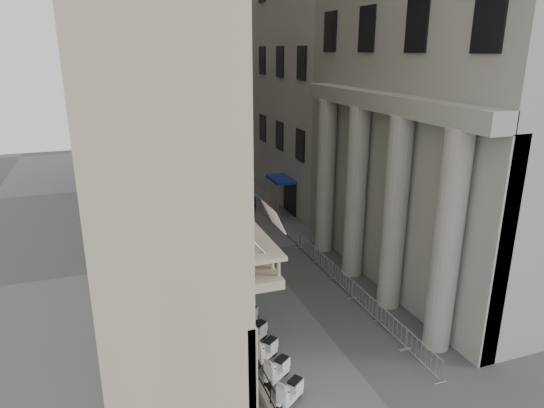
# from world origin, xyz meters

# --- Properties ---
(far_building) EXTENTS (22.00, 10.00, 30.00)m
(far_building) POSITION_xyz_m (0.00, 48.00, 15.00)
(far_building) COLOR #B1AEA8
(far_building) RESTS_ON ground
(iron_fence) EXTENTS (0.30, 28.00, 1.40)m
(iron_fence) POSITION_xyz_m (-4.30, 18.00, 0.00)
(iron_fence) COLOR black
(iron_fence) RESTS_ON ground
(blue_awning) EXTENTS (1.60, 3.00, 3.00)m
(blue_awning) POSITION_xyz_m (4.15, 26.00, 0.00)
(blue_awning) COLOR navy
(blue_awning) RESTS_ON ground
(flag) EXTENTS (1.00, 1.40, 8.20)m
(flag) POSITION_xyz_m (-4.00, 5.00, 0.00)
(flag) COLOR #9E0C11
(flag) RESTS_ON ground
(scooter_0) EXTENTS (1.47, 1.26, 1.50)m
(scooter_0) POSITION_xyz_m (-3.48, 4.55, 0.00)
(scooter_0) COLOR silver
(scooter_0) RESTS_ON ground
(scooter_1) EXTENTS (1.47, 1.26, 1.50)m
(scooter_1) POSITION_xyz_m (-3.48, 5.97, 0.00)
(scooter_1) COLOR silver
(scooter_1) RESTS_ON ground
(scooter_2) EXTENTS (1.47, 1.26, 1.50)m
(scooter_2) POSITION_xyz_m (-3.48, 7.39, 0.00)
(scooter_2) COLOR silver
(scooter_2) RESTS_ON ground
(scooter_3) EXTENTS (1.47, 1.26, 1.50)m
(scooter_3) POSITION_xyz_m (-3.48, 8.82, 0.00)
(scooter_3) COLOR silver
(scooter_3) RESTS_ON ground
(scooter_4) EXTENTS (1.47, 1.26, 1.50)m
(scooter_4) POSITION_xyz_m (-3.48, 10.24, 0.00)
(scooter_4) COLOR silver
(scooter_4) RESTS_ON ground
(scooter_5) EXTENTS (1.47, 1.26, 1.50)m
(scooter_5) POSITION_xyz_m (-3.48, 11.67, 0.00)
(scooter_5) COLOR silver
(scooter_5) RESTS_ON ground
(scooter_6) EXTENTS (1.47, 1.26, 1.50)m
(scooter_6) POSITION_xyz_m (-3.48, 13.09, 0.00)
(scooter_6) COLOR silver
(scooter_6) RESTS_ON ground
(scooter_7) EXTENTS (1.47, 1.26, 1.50)m
(scooter_7) POSITION_xyz_m (-3.48, 14.51, 0.00)
(scooter_7) COLOR silver
(scooter_7) RESTS_ON ground
(scooter_8) EXTENTS (1.47, 1.26, 1.50)m
(scooter_8) POSITION_xyz_m (-3.48, 15.94, 0.00)
(scooter_8) COLOR silver
(scooter_8) RESTS_ON ground
(scooter_9) EXTENTS (1.47, 1.26, 1.50)m
(scooter_9) POSITION_xyz_m (-3.48, 17.36, 0.00)
(scooter_9) COLOR silver
(scooter_9) RESTS_ON ground
(scooter_10) EXTENTS (1.47, 1.26, 1.50)m
(scooter_10) POSITION_xyz_m (-3.48, 18.78, 0.00)
(scooter_10) COLOR silver
(scooter_10) RESTS_ON ground
(scooter_11) EXTENTS (1.47, 1.26, 1.50)m
(scooter_11) POSITION_xyz_m (-3.48, 20.21, 0.00)
(scooter_11) COLOR silver
(scooter_11) RESTS_ON ground
(scooter_12) EXTENTS (1.47, 1.26, 1.50)m
(scooter_12) POSITION_xyz_m (-3.48, 21.63, 0.00)
(scooter_12) COLOR silver
(scooter_12) RESTS_ON ground
(scooter_13) EXTENTS (1.47, 1.26, 1.50)m
(scooter_13) POSITION_xyz_m (-3.48, 23.06, 0.00)
(scooter_13) COLOR silver
(scooter_13) RESTS_ON ground
(scooter_14) EXTENTS (1.47, 1.26, 1.50)m
(scooter_14) POSITION_xyz_m (-3.48, 24.48, 0.00)
(scooter_14) COLOR silver
(scooter_14) RESTS_ON ground
(barrier_0) EXTENTS (0.60, 2.40, 1.10)m
(barrier_0) POSITION_xyz_m (2.77, 4.93, 0.00)
(barrier_0) COLOR #B4B7BC
(barrier_0) RESTS_ON ground
(barrier_1) EXTENTS (0.60, 2.40, 1.10)m
(barrier_1) POSITION_xyz_m (2.77, 7.43, 0.00)
(barrier_1) COLOR #B4B7BC
(barrier_1) RESTS_ON ground
(barrier_2) EXTENTS (0.60, 2.40, 1.10)m
(barrier_2) POSITION_xyz_m (2.77, 9.93, 0.00)
(barrier_2) COLOR #B4B7BC
(barrier_2) RESTS_ON ground
(barrier_3) EXTENTS (0.60, 2.40, 1.10)m
(barrier_3) POSITION_xyz_m (2.77, 12.43, 0.00)
(barrier_3) COLOR #B4B7BC
(barrier_3) RESTS_ON ground
(barrier_4) EXTENTS (0.60, 2.40, 1.10)m
(barrier_4) POSITION_xyz_m (2.77, 14.93, 0.00)
(barrier_4) COLOR #B4B7BC
(barrier_4) RESTS_ON ground
(barrier_5) EXTENTS (0.60, 2.40, 1.10)m
(barrier_5) POSITION_xyz_m (2.77, 17.43, 0.00)
(barrier_5) COLOR #B4B7BC
(barrier_5) RESTS_ON ground
(barrier_6) EXTENTS (0.60, 2.40, 1.10)m
(barrier_6) POSITION_xyz_m (2.77, 19.93, 0.00)
(barrier_6) COLOR #B4B7BC
(barrier_6) RESTS_ON ground
(barrier_7) EXTENTS (0.60, 2.40, 1.10)m
(barrier_7) POSITION_xyz_m (2.77, 22.43, 0.00)
(barrier_7) COLOR #B4B7BC
(barrier_7) RESTS_ON ground
(barrier_8) EXTENTS (0.60, 2.40, 1.10)m
(barrier_8) POSITION_xyz_m (2.77, 24.93, 0.00)
(barrier_8) COLOR #B4B7BC
(barrier_8) RESTS_ON ground
(barrier_9) EXTENTS (0.60, 2.40, 1.10)m
(barrier_9) POSITION_xyz_m (2.77, 27.43, 0.00)
(barrier_9) COLOR #B4B7BC
(barrier_9) RESTS_ON ground
(security_tent) EXTENTS (3.71, 3.71, 3.02)m
(security_tent) POSITION_xyz_m (-1.72, 20.00, 2.52)
(security_tent) COLOR silver
(security_tent) RESTS_ON ground
(street_lamp) EXTENTS (2.93, 0.73, 9.09)m
(street_lamp) POSITION_xyz_m (-3.34, 26.55, 5.47)
(street_lamp) COLOR gray
(street_lamp) RESTS_ON ground
(info_kiosk) EXTENTS (0.39, 0.83, 1.70)m
(info_kiosk) POSITION_xyz_m (-3.18, 13.42, 0.86)
(info_kiosk) COLOR black
(info_kiosk) RESTS_ON ground
(pedestrian_a) EXTENTS (0.73, 0.58, 1.77)m
(pedestrian_a) POSITION_xyz_m (1.95, 26.67, 0.88)
(pedestrian_a) COLOR black
(pedestrian_a) RESTS_ON ground
(pedestrian_b) EXTENTS (0.96, 0.91, 1.57)m
(pedestrian_b) POSITION_xyz_m (0.97, 28.56, 0.78)
(pedestrian_b) COLOR black
(pedestrian_b) RESTS_ON ground
(pedestrian_c) EXTENTS (1.02, 0.92, 1.74)m
(pedestrian_c) POSITION_xyz_m (-0.93, 27.59, 0.87)
(pedestrian_c) COLOR black
(pedestrian_c) RESTS_ON ground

